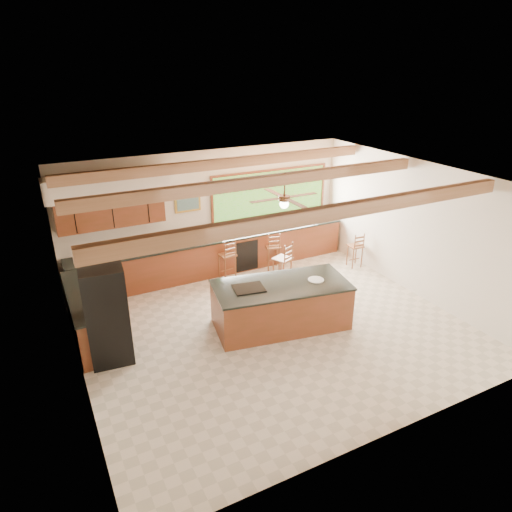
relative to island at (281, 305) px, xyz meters
name	(u,v)px	position (x,y,z in m)	size (l,w,h in m)	color
ground	(272,327)	(-0.19, 0.00, -0.46)	(7.20, 7.20, 0.00)	beige
room_shell	(250,214)	(-0.36, 0.65, 1.75)	(7.27, 6.54, 3.02)	silver
counter_run	(190,267)	(-1.00, 2.52, 0.00)	(7.12, 3.10, 1.24)	brown
island	(281,305)	(0.00, 0.00, 0.00)	(2.81, 1.68, 0.94)	brown
refrigerator	(107,314)	(-3.24, 0.40, 0.44)	(0.77, 0.75, 1.80)	black
bar_stool_a	(228,256)	(-0.09, 2.39, 0.15)	(0.41, 0.41, 1.03)	brown
bar_stool_b	(284,260)	(0.96, 1.54, 0.17)	(0.50, 0.50, 1.06)	brown
bar_stool_c	(274,248)	(1.17, 2.39, 0.13)	(0.44, 0.44, 1.00)	brown
bar_stool_d	(357,247)	(3.11, 1.55, 0.09)	(0.36, 0.36, 0.94)	brown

